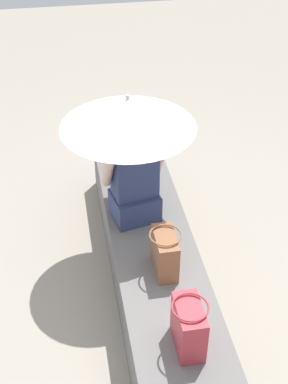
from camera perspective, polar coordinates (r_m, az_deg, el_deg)
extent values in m
plane|color=#9E9384|center=(4.25, 0.96, -9.79)|extent=(14.00, 14.00, 0.00)
cube|color=slate|center=(4.10, 0.99, -7.66)|extent=(2.87, 0.61, 0.44)
cube|color=navy|center=(4.10, -0.98, -1.45)|extent=(0.34, 0.39, 0.22)
cube|color=navy|center=(3.89, -1.03, 2.60)|extent=(0.26, 0.35, 0.48)
sphere|color=beige|center=(3.71, -1.09, 6.95)|extent=(0.20, 0.20, 0.20)
cylinder|color=beige|center=(3.83, -3.84, 2.28)|extent=(0.21, 0.11, 0.32)
cylinder|color=beige|center=(3.94, 1.69, 3.49)|extent=(0.21, 0.11, 0.32)
cylinder|color=#B7B7BC|center=(3.93, -1.63, 3.53)|extent=(0.02, 0.02, 0.98)
cone|color=silver|center=(3.74, -1.73, 8.45)|extent=(0.97, 0.97, 0.22)
sphere|color=#B7B7BC|center=(3.68, -1.76, 10.15)|extent=(0.03, 0.03, 0.03)
cube|color=black|center=(4.61, -1.64, 4.23)|extent=(0.28, 0.16, 0.34)
torus|color=black|center=(4.51, -1.68, 6.19)|extent=(0.21, 0.21, 0.01)
cube|color=brown|center=(3.64, 2.24, -6.55)|extent=(0.30, 0.14, 0.30)
torus|color=brown|center=(3.53, 2.30, -4.60)|extent=(0.22, 0.22, 0.01)
cube|color=#B2333D|center=(3.21, 4.78, -14.16)|extent=(0.29, 0.15, 0.32)
torus|color=#B2333D|center=(3.08, 4.95, -12.12)|extent=(0.22, 0.22, 0.01)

